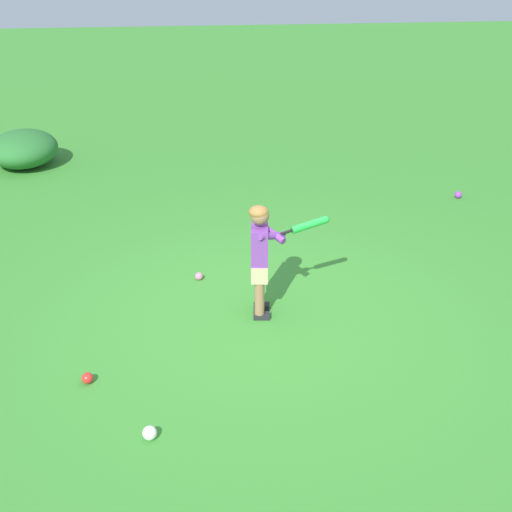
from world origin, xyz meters
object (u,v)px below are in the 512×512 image
(play_ball_midfield, at_px, (199,276))
(play_ball_far_left, at_px, (87,378))
(play_ball_behind_batter, at_px, (150,433))
(child_batter, at_px, (263,250))
(play_ball_center_lawn, at_px, (458,195))

(play_ball_midfield, relative_size, play_ball_far_left, 0.86)
(play_ball_midfield, xyz_separation_m, play_ball_behind_batter, (-0.42, -2.32, 0.01))
(child_batter, bearing_deg, play_ball_midfield, 128.37)
(child_batter, distance_m, play_ball_midfield, 1.10)
(play_ball_midfield, height_order, play_ball_center_lawn, play_ball_center_lawn)
(play_ball_far_left, xyz_separation_m, play_ball_behind_batter, (0.51, -0.70, 0.01))
(play_ball_far_left, bearing_deg, play_ball_behind_batter, -53.94)
(play_ball_center_lawn, distance_m, play_ball_behind_batter, 5.76)
(play_ball_far_left, relative_size, play_ball_behind_batter, 0.89)
(child_batter, relative_size, play_ball_midfield, 13.59)
(child_batter, bearing_deg, play_ball_far_left, -148.99)
(child_batter, xyz_separation_m, play_ball_far_left, (-1.50, -0.90, -0.60))
(play_ball_midfield, height_order, play_ball_far_left, play_ball_far_left)
(play_ball_midfield, bearing_deg, child_batter, -51.63)
(child_batter, xyz_separation_m, play_ball_behind_batter, (-0.99, -1.60, -0.60))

